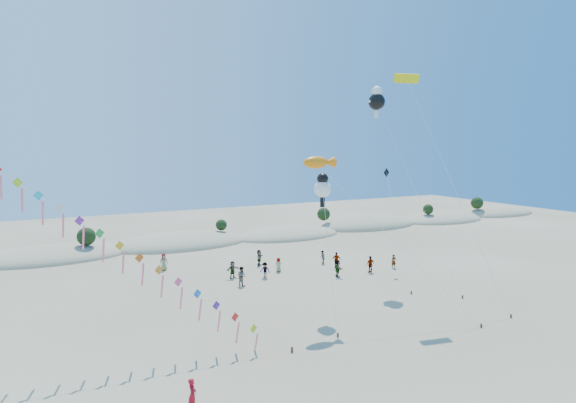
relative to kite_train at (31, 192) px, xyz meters
The scene contains 10 objects.
ground 24.80m from the kite_train, 39.33° to the right, with size 160.00×160.00×0.00m, color #817659.
dune_ridge 37.48m from the kite_train, 59.25° to the left, with size 145.30×11.49×5.57m.
kite_train is the anchor object (origin of this frame).
fish_kite 20.25m from the kite_train, ahead, with size 10.35×9.20×12.61m.
cartoon_kite_low 21.13m from the kite_train, ahead, with size 3.26×7.00×11.21m.
cartoon_kite_high 32.94m from the kite_train, 11.95° to the left, with size 2.83×11.33×19.44m.
parafoil_kite 30.37m from the kite_train, ahead, with size 4.84×9.29×19.64m.
dark_kite 34.13m from the kite_train, 10.60° to the left, with size 5.23×9.86×11.00m.
flyer_foreground 15.79m from the kite_train, 56.95° to the right, with size 0.63×0.41×1.72m, color #AC0D1A.
beachgoers 27.19m from the kite_train, 26.61° to the left, with size 23.50×12.08×1.88m.
Camera 1 is at (-16.98, -18.88, 13.38)m, focal length 30.00 mm.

